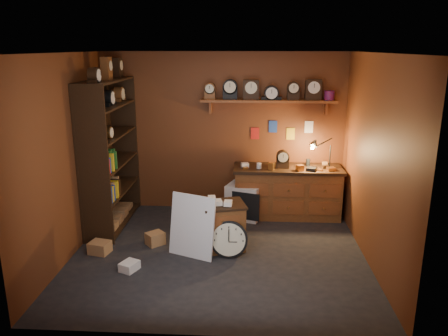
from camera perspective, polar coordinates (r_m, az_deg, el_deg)
floor at (r=6.19m, az=-0.70°, el=-11.05°), size 4.00×4.00×0.00m
room_shell at (r=5.73m, az=-0.24°, el=5.00°), size 4.02×3.62×2.71m
shelving_unit at (r=7.02m, az=-14.94°, el=2.55°), size 0.47×1.60×2.58m
workbench at (r=7.39m, az=8.26°, el=-2.72°), size 1.79×0.66×1.36m
low_cabinet at (r=6.19m, az=-0.10°, el=-7.29°), size 0.70×0.63×0.76m
big_round_clock at (r=6.00m, az=0.64°, el=-9.29°), size 0.51×0.17×0.51m
white_panel at (r=6.16m, az=-4.12°, el=-11.23°), size 0.68×0.42×0.87m
mini_fridge at (r=7.34m, az=2.85°, el=-4.23°), size 0.70×0.72×0.57m
floor_box_a at (r=6.39m, az=-15.91°, el=-9.94°), size 0.31×0.28×0.16m
floor_box_b at (r=5.86m, az=-12.25°, el=-12.41°), size 0.27×0.28×0.11m
floor_box_c at (r=6.48m, az=-8.98°, el=-9.09°), size 0.31×0.31×0.18m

